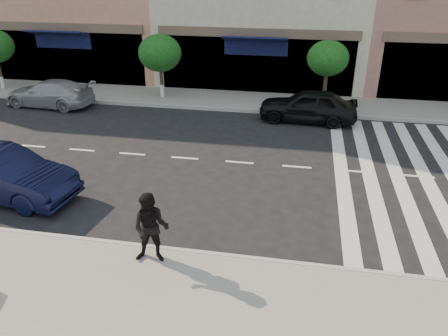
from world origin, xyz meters
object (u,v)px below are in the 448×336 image
car_near_mid (2,175)px  car_far_left (49,93)px  car_far_mid (308,105)px  walker (151,229)px

car_near_mid → car_far_left: car_near_mid is taller
car_far_mid → car_far_left: bearing=-85.9°
car_near_mid → car_far_mid: size_ratio=1.08×
walker → car_near_mid: (-5.43, 2.30, -0.28)m
car_near_mid → car_far_left: 9.13m
car_near_mid → car_far_left: bearing=29.4°
walker → car_near_mid: size_ratio=0.39×
walker → car_far_mid: walker is taller
car_near_mid → car_far_mid: (8.82, 8.51, -0.03)m
car_near_mid → car_far_left: size_ratio=1.04×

